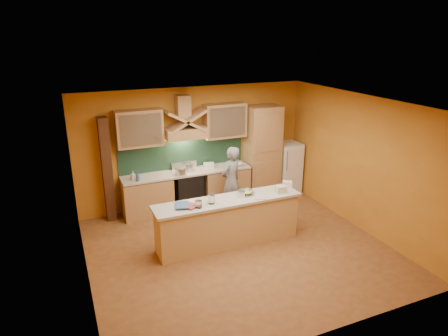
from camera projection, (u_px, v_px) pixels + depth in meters
name	position (u px, v px, depth m)	size (l,w,h in m)	color
floor	(239.00, 249.00, 7.68)	(5.50, 5.00, 0.01)	brown
ceiling	(241.00, 105.00, 6.76)	(5.50, 5.00, 0.01)	white
wall_back	(195.00, 147.00, 9.39)	(5.50, 0.02, 2.80)	#BD7724
wall_front	(324.00, 247.00, 5.05)	(5.50, 0.02, 2.80)	#BD7724
wall_left	(80.00, 206.00, 6.20)	(0.02, 5.00, 2.80)	#BD7724
wall_right	(360.00, 163.00, 8.24)	(0.02, 5.00, 2.80)	#BD7724
base_cabinet_left	(147.00, 197.00, 8.99)	(1.10, 0.60, 0.86)	tan
base_cabinet_right	(225.00, 185.00, 9.69)	(1.10, 0.60, 0.86)	tan
counter_top	(187.00, 172.00, 9.19)	(3.00, 0.62, 0.04)	beige
stove	(188.00, 190.00, 9.33)	(0.60, 0.58, 0.90)	black
backsplash	(183.00, 154.00, 9.32)	(3.00, 0.03, 0.70)	#163224
range_hood	(185.00, 133.00, 8.93)	(0.92, 0.50, 0.24)	tan
hood_chimney	(183.00, 106.00, 8.83)	(0.30, 0.30, 0.50)	tan
upper_cabinet_left	(139.00, 128.00, 8.56)	(1.00, 0.35, 0.80)	tan
upper_cabinet_right	(225.00, 120.00, 9.31)	(1.00, 0.35, 0.80)	tan
pantry_column	(262.00, 152.00, 9.83)	(0.80, 0.60, 2.30)	tan
fridge	(287.00, 167.00, 10.27)	(0.58, 0.60, 1.30)	white
trim_column_left	(107.00, 170.00, 8.58)	(0.20, 0.30, 2.30)	#472816
island_body	(228.00, 223.00, 7.76)	(2.80, 0.55, 0.88)	tan
island_top	(228.00, 201.00, 7.60)	(2.90, 0.62, 0.05)	beige
person	(231.00, 181.00, 8.95)	(0.58, 0.38, 1.59)	gray
pot_large	(181.00, 171.00, 8.97)	(0.27, 0.27, 0.18)	#B7B7BE
pot_small	(189.00, 168.00, 9.22)	(0.22, 0.22, 0.15)	#B7B6BD
soap_bottle_a	(133.00, 175.00, 8.63)	(0.09, 0.09, 0.20)	beige
soap_bottle_b	(138.00, 176.00, 8.54)	(0.09, 0.09, 0.23)	#335D8C
bowl_back	(238.00, 164.00, 9.56)	(0.21, 0.21, 0.07)	silver
dish_rack	(209.00, 165.00, 9.46)	(0.25, 0.20, 0.09)	silver
book_lower	(184.00, 208.00, 7.19)	(0.26, 0.35, 0.03)	#A73F3B
book_upper	(175.00, 205.00, 7.25)	(0.24, 0.33, 0.03)	#3D5C87
jar_large	(211.00, 199.00, 7.39)	(0.13, 0.13, 0.18)	white
jar_small	(198.00, 204.00, 7.22)	(0.13, 0.13, 0.13)	silver
kitchen_scale	(242.00, 194.00, 7.71)	(0.11, 0.11, 0.09)	white
mixing_bowl	(246.00, 192.00, 7.82)	(0.29, 0.29, 0.07)	silver
cloth	(261.00, 198.00, 7.64)	(0.21, 0.16, 0.01)	beige
grocery_bag_a	(281.00, 189.00, 7.91)	(0.20, 0.16, 0.13)	beige
grocery_bag_b	(287.00, 184.00, 8.19)	(0.19, 0.15, 0.11)	beige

